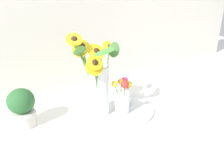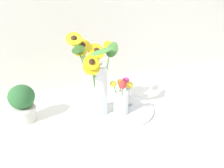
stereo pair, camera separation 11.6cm
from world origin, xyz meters
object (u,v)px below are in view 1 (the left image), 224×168
vase_small_center (122,99)px  vase_bulb_right (127,92)px  mason_jar_sunflowers (97,80)px  potted_plant (22,108)px  serving_tray (112,108)px

vase_small_center → vase_bulb_right: bearing=38.1°
vase_small_center → vase_bulb_right: size_ratio=1.29×
mason_jar_sunflowers → potted_plant: 0.38m
serving_tray → mason_jar_sunflowers: (-0.10, -0.01, 0.19)m
vase_bulb_right → serving_tray: bearing=173.7°
serving_tray → potted_plant: size_ratio=2.39×
mason_jar_sunflowers → potted_plant: size_ratio=2.18×
mason_jar_sunflowers → vase_bulb_right: mason_jar_sunflowers is taller
vase_small_center → mason_jar_sunflowers: bearing=145.4°
vase_small_center → vase_bulb_right: 0.11m
serving_tray → potted_plant: 0.47m
vase_small_center → vase_bulb_right: (0.09, 0.07, -0.00)m
vase_bulb_right → potted_plant: bearing=167.3°
potted_plant → vase_small_center: bearing=-23.0°
mason_jar_sunflowers → vase_small_center: (0.10, -0.07, -0.11)m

